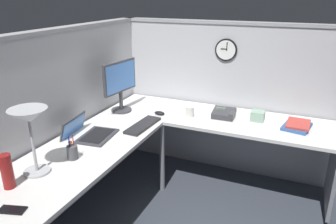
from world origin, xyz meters
TOP-DOWN VIEW (x-y plane):
  - ground_plane at (0.00, 0.00)m, footprint 6.80×6.80m
  - cubicle_wall_back at (-0.36, 0.87)m, footprint 2.57×0.12m
  - cubicle_wall_right at (0.87, -0.27)m, footprint 0.12×2.37m
  - desk at (-0.15, -0.05)m, footprint 2.35×2.15m
  - monitor at (0.25, 0.64)m, footprint 0.46×0.20m
  - laptop at (-0.38, 0.60)m, footprint 0.38×0.42m
  - keyboard at (-0.02, 0.26)m, footprint 0.44×0.16m
  - computer_mouse at (0.30, 0.25)m, footprint 0.06×0.10m
  - desk_lamp_dome at (-0.99, 0.54)m, footprint 0.24×0.24m
  - pen_cup at (-0.75, 0.45)m, footprint 0.08×0.08m
  - cell_phone at (-1.35, 0.37)m, footprint 0.11×0.16m
  - thermos_flask at (-1.19, 0.56)m, footprint 0.07×0.07m
  - office_phone at (0.47, -0.35)m, footprint 0.20×0.21m
  - book_stack at (0.49, -0.99)m, footprint 0.31×0.26m
  - coffee_mug at (0.37, -0.04)m, footprint 0.08×0.08m
  - tissue_box at (0.52, -0.65)m, footprint 0.12×0.12m
  - wall_clock at (0.82, -0.25)m, footprint 0.04×0.22m

SIDE VIEW (x-z plane):
  - ground_plane at x=0.00m, z-range 0.00..0.00m
  - desk at x=-0.15m, z-range 0.27..1.00m
  - cell_phone at x=-1.35m, z-range 0.73..0.74m
  - keyboard at x=-0.02m, z-range 0.73..0.75m
  - computer_mouse at x=0.30m, z-range 0.73..0.76m
  - book_stack at x=0.49m, z-range 0.73..0.77m
  - laptop at x=-0.38m, z-range 0.65..0.86m
  - office_phone at x=0.47m, z-range 0.71..0.82m
  - tissue_box at x=0.52m, z-range 0.73..0.82m
  - coffee_mug at x=0.37m, z-range 0.73..0.83m
  - pen_cup at x=-0.75m, z-range 0.69..0.87m
  - cubicle_wall_back at x=-0.36m, z-range 0.00..1.58m
  - cubicle_wall_right at x=0.87m, z-range 0.00..1.58m
  - thermos_flask at x=-1.19m, z-range 0.73..0.95m
  - monitor at x=0.25m, z-range 0.77..1.27m
  - desk_lamp_dome at x=-0.99m, z-range 0.87..1.32m
  - wall_clock at x=0.82m, z-range 1.20..1.42m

